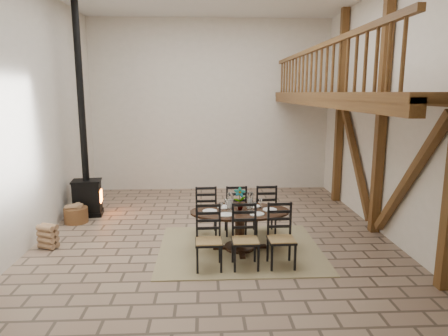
{
  "coord_description": "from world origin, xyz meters",
  "views": [
    {
      "loc": [
        -0.18,
        -7.92,
        2.91
      ],
      "look_at": [
        0.22,
        0.4,
        1.32
      ],
      "focal_mm": 32.0,
      "sensor_mm": 36.0,
      "label": 1
    }
  ],
  "objects_px": {
    "dining_table": "(240,229)",
    "wood_stove": "(86,169)",
    "log_basket": "(76,214)",
    "log_stack": "(48,236)"
  },
  "relations": [
    {
      "from": "dining_table",
      "to": "wood_stove",
      "type": "relative_size",
      "value": 0.42
    },
    {
      "from": "log_basket",
      "to": "log_stack",
      "type": "xyz_separation_m",
      "value": [
        -0.04,
        -1.53,
        0.04
      ]
    },
    {
      "from": "dining_table",
      "to": "log_basket",
      "type": "bearing_deg",
      "value": 152.35
    },
    {
      "from": "dining_table",
      "to": "log_basket",
      "type": "distance_m",
      "value": 3.99
    },
    {
      "from": "dining_table",
      "to": "wood_stove",
      "type": "height_order",
      "value": "wood_stove"
    },
    {
      "from": "wood_stove",
      "to": "log_stack",
      "type": "relative_size",
      "value": 10.77
    },
    {
      "from": "dining_table",
      "to": "log_stack",
      "type": "relative_size",
      "value": 4.49
    },
    {
      "from": "dining_table",
      "to": "log_stack",
      "type": "distance_m",
      "value": 3.62
    },
    {
      "from": "dining_table",
      "to": "log_stack",
      "type": "bearing_deg",
      "value": 174.9
    },
    {
      "from": "wood_stove",
      "to": "log_stack",
      "type": "xyz_separation_m",
      "value": [
        -0.16,
        -2.06,
        -0.89
      ]
    }
  ]
}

